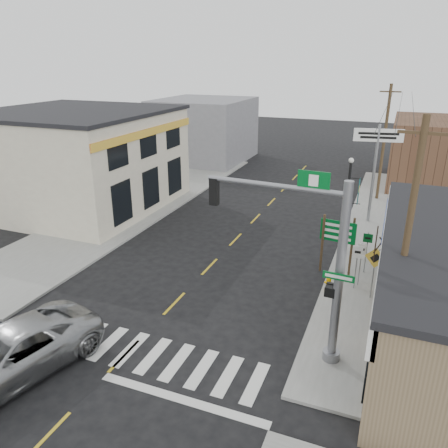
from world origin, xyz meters
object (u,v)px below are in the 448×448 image
at_px(suv, 11,353).
at_px(guide_sign, 337,238).
at_px(fire_hydrant, 328,283).
at_px(utility_pole_near, 406,245).
at_px(lamp_post, 348,199).
at_px(bare_tree, 392,238).
at_px(utility_pole_far, 384,142).
at_px(traffic_signal_pole, 317,253).
at_px(dance_center_sign, 377,149).

height_order(suv, guide_sign, guide_sign).
bearing_deg(guide_sign, fire_hydrant, -82.36).
bearing_deg(utility_pole_near, lamp_post, 111.30).
xyz_separation_m(guide_sign, bare_tree, (2.44, -2.68, 1.40)).
distance_m(guide_sign, lamp_post, 3.20).
bearing_deg(utility_pole_far, fire_hydrant, -94.57).
bearing_deg(suv, traffic_signal_pole, 41.35).
relative_size(fire_hydrant, lamp_post, 0.15).
xyz_separation_m(dance_center_sign, bare_tree, (1.46, -11.29, -1.49)).
bearing_deg(utility_pole_far, lamp_post, -96.13).
bearing_deg(utility_pole_far, utility_pole_near, -85.67).
bearing_deg(traffic_signal_pole, guide_sign, 94.60).
height_order(bare_tree, utility_pole_far, utility_pole_far).
xyz_separation_m(lamp_post, utility_pole_far, (1.14, 11.20, 1.28)).
height_order(fire_hydrant, bare_tree, bare_tree).
distance_m(guide_sign, bare_tree, 3.88).
relative_size(dance_center_sign, bare_tree, 1.50).
bearing_deg(bare_tree, suv, -142.60).
bearing_deg(traffic_signal_pole, lamp_post, 94.05).
relative_size(suv, lamp_post, 1.17).
height_order(suv, traffic_signal_pole, traffic_signal_pole).
xyz_separation_m(fire_hydrant, bare_tree, (2.44, -0.73, 2.95)).
relative_size(lamp_post, utility_pole_far, 0.63).
distance_m(suv, guide_sign, 14.98).
height_order(suv, utility_pole_far, utility_pole_far).
relative_size(utility_pole_near, utility_pole_far, 1.02).
relative_size(fire_hydrant, utility_pole_far, 0.09).
relative_size(traffic_signal_pole, lamp_post, 1.29).
bearing_deg(fire_hydrant, utility_pole_far, 85.75).
distance_m(suv, dance_center_sign, 23.12).
bearing_deg(traffic_signal_pole, utility_pole_near, 22.79).
distance_m(bare_tree, utility_pole_far, 16.94).
relative_size(suv, utility_pole_near, 0.72).
relative_size(lamp_post, utility_pole_near, 0.62).
xyz_separation_m(suv, fire_hydrant, (9.32, 9.72, -0.32)).
height_order(fire_hydrant, utility_pole_near, utility_pole_near).
relative_size(suv, fire_hydrant, 8.07).
bearing_deg(guide_sign, bare_tree, -40.06).
height_order(lamp_post, utility_pole_near, utility_pole_near).
relative_size(fire_hydrant, dance_center_sign, 0.12).
height_order(traffic_signal_pole, utility_pole_near, utility_pole_near).
bearing_deg(fire_hydrant, lamp_post, 89.30).
xyz_separation_m(suv, dance_center_sign, (10.30, 20.28, 4.12)).
bearing_deg(suv, guide_sign, 65.87).
distance_m(traffic_signal_pole, guide_sign, 7.22).
xyz_separation_m(lamp_post, utility_pole_near, (2.78, -8.96, 1.36)).
bearing_deg(lamp_post, fire_hydrant, -87.29).
bearing_deg(guide_sign, dance_center_sign, 91.16).
xyz_separation_m(suv, traffic_signal_pole, (9.40, 4.76, 3.35)).
bearing_deg(traffic_signal_pole, fire_hydrant, 94.86).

